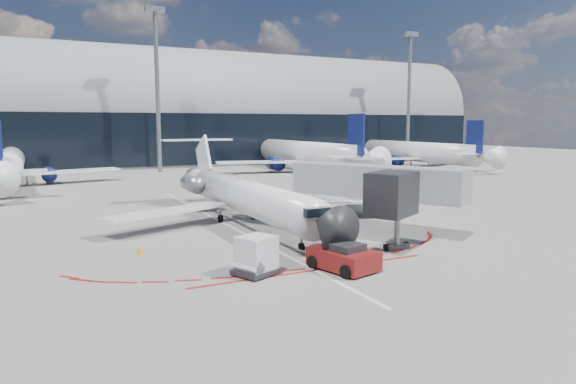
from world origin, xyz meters
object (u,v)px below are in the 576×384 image
uld_container (256,256)px  regional_jet (243,195)px  pushback_tug (344,258)px  ramp_worker (332,244)px

uld_container → regional_jet: bearing=48.0°
regional_jet → pushback_tug: 14.36m
ramp_worker → regional_jet: bearing=-126.2°
pushback_tug → uld_container: bearing=150.3°
regional_jet → uld_container: 13.81m
pushback_tug → uld_container: uld_container is taller
ramp_worker → uld_container: 5.31m
pushback_tug → ramp_worker: ramp_worker is taller
regional_jet → ramp_worker: 12.08m
ramp_worker → pushback_tug: bearing=33.2°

